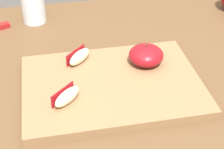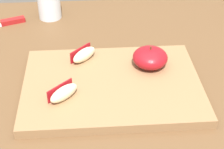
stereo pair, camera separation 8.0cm
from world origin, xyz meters
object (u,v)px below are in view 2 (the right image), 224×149
Objects in this scene: paring_knife at (8,22)px; drinking_glass_water at (49,1)px; cutting_board at (112,85)px; apple_wedge_near_knife at (64,93)px; apple_half_skin_up at (150,58)px; apple_wedge_left at (84,55)px.

drinking_glass_water reaches higher than paring_knife.
cutting_board is 3.77× the size of drinking_glass_water.
paring_knife is (-0.28, 0.33, -0.00)m from cutting_board.
apple_half_skin_up is at bearing 28.51° from apple_wedge_near_knife.
apple_half_skin_up is 0.16m from apple_wedge_left.
cutting_board is 0.12m from apple_wedge_near_knife.
drinking_glass_water is (-0.16, 0.37, 0.04)m from cutting_board.
drinking_glass_water is (-0.10, 0.27, 0.02)m from apple_wedge_left.
apple_wedge_near_knife is (-0.20, -0.11, -0.01)m from apple_half_skin_up.
apple_wedge_near_knife reaches higher than paring_knife.
apple_wedge_near_knife reaches higher than cutting_board.
cutting_board is 0.40m from drinking_glass_water.
apple_half_skin_up is at bearing -12.75° from apple_wedge_left.
apple_half_skin_up is 1.22× the size of apple_wedge_near_knife.
apple_wedge_left is 0.63× the size of drinking_glass_water.
paring_knife is (-0.38, 0.27, -0.04)m from apple_half_skin_up.
paring_knife is at bearing 114.93° from apple_wedge_near_knife.
apple_wedge_left is at bearing 123.69° from cutting_board.
apple_wedge_near_knife is at bearing -107.02° from apple_wedge_left.
cutting_board is 0.11m from apple_wedge_left.
drinking_glass_water is at bearing 97.71° from apple_wedge_near_knife.
cutting_board is at bearing 25.95° from apple_wedge_near_knife.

